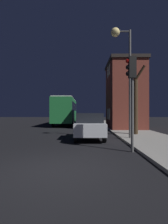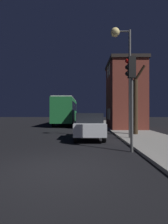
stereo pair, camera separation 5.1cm
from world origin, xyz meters
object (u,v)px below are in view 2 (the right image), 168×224
traffic_light (131,83)px  bus (66,109)px  bare_tree (136,102)px  car_mid_lane (86,120)px  streetlamp (121,54)px  car_near_lane (89,126)px

traffic_light → bus: traffic_light is taller
traffic_light → bare_tree: bare_tree is taller
bus → car_mid_lane: bus is taller
bare_tree → bus: bearing=120.2°
traffic_light → bus: size_ratio=0.43×
streetlamp → car_near_lane: (-1.98, 0.25, -4.43)m
bare_tree → car_mid_lane: size_ratio=1.11×
traffic_light → bare_tree: 5.49m
car_mid_lane → bus: bearing=134.6°
streetlamp → bus: size_ratio=0.72×
bus → car_mid_lane: bearing=-45.4°
bare_tree → bus: 12.42m
streetlamp → traffic_light: size_ratio=1.68×
streetlamp → bus: bearing=111.1°
traffic_light → bus: bearing=106.0°
bare_tree → car_near_lane: bearing=-154.5°
bus → traffic_light: bearing=-74.0°
bus → car_near_lane: bus is taller
traffic_light → bare_tree: bearing=72.1°
traffic_light → bare_tree: size_ratio=0.80×
bare_tree → car_near_lane: (-3.37, -1.61, -1.57)m
bus → car_mid_lane: 4.05m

